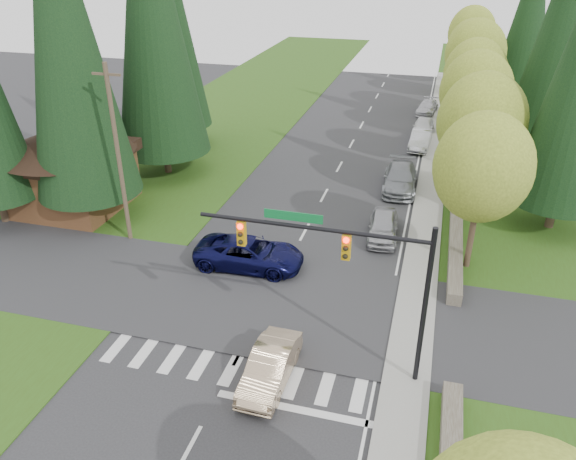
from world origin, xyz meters
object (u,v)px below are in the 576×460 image
at_px(parked_car_c, 420,140).
at_px(parked_car_e, 427,107).
at_px(suv_navy, 249,253).
at_px(parked_car_a, 383,227).
at_px(parked_car_b, 400,178).
at_px(sedan_champagne, 270,367).
at_px(parked_car_d, 423,127).

relative_size(parked_car_c, parked_car_e, 1.05).
relative_size(suv_navy, parked_car_e, 1.36).
bearing_deg(parked_car_a, parked_car_b, 84.20).
xyz_separation_m(suv_navy, parked_car_b, (6.64, 12.48, -0.01)).
distance_m(sedan_champagne, parked_car_b, 20.66).
bearing_deg(parked_car_a, parked_car_c, 82.47).
xyz_separation_m(parked_car_a, parked_car_b, (0.27, 7.39, 0.07)).
height_order(sedan_champagne, parked_car_e, sedan_champagne).
xyz_separation_m(sedan_champagne, parked_car_e, (3.89, 40.00, -0.09)).
xyz_separation_m(suv_navy, parked_car_c, (7.46, 21.43, -0.07)).
bearing_deg(parked_car_a, parked_car_d, 83.16).
bearing_deg(parked_car_e, sedan_champagne, -89.05).
distance_m(parked_car_a, parked_car_e, 26.99).
height_order(parked_car_c, parked_car_d, parked_car_c).
bearing_deg(suv_navy, parked_car_c, -21.29).
bearing_deg(suv_navy, parked_car_d, -18.69).
xyz_separation_m(sedan_champagne, parked_car_b, (3.08, 20.43, 0.08)).
bearing_deg(sedan_champagne, parked_car_d, 84.57).
distance_m(parked_car_d, parked_car_e, 7.00).
relative_size(sedan_champagne, parked_car_a, 1.02).
distance_m(sedan_champagne, parked_car_e, 40.19).
relative_size(sedan_champagne, suv_navy, 0.75).
bearing_deg(sedan_champagne, suv_navy, 115.44).
bearing_deg(suv_navy, parked_car_e, -15.20).
relative_size(parked_car_a, parked_car_b, 0.77).
bearing_deg(sedan_champagne, parked_car_c, 83.76).
bearing_deg(parked_car_d, parked_car_b, -91.27).
bearing_deg(parked_car_e, parked_car_b, -85.89).
distance_m(parked_car_b, parked_car_d, 12.60).
bearing_deg(parked_car_d, parked_car_a, -90.66).
bearing_deg(parked_car_c, parked_car_d, 92.85).
height_order(parked_car_b, parked_car_c, parked_car_b).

